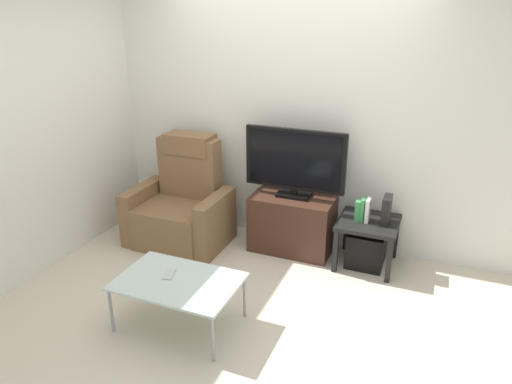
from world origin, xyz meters
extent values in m
plane|color=beige|center=(0.00, 0.00, 0.00)|extent=(6.40, 6.40, 0.00)
cube|color=silver|center=(0.00, 1.13, 1.30)|extent=(6.40, 0.06, 2.60)
cube|color=silver|center=(-1.88, 0.00, 1.30)|extent=(0.06, 4.48, 2.60)
cube|color=#3D2319|center=(0.14, 0.84, 0.28)|extent=(0.80, 0.46, 0.56)
cube|color=black|center=(0.14, 0.62, 0.39)|extent=(0.73, 0.02, 0.02)
cube|color=black|center=(0.14, 0.67, 0.43)|extent=(0.34, 0.11, 0.04)
cube|color=black|center=(0.14, 0.86, 0.58)|extent=(0.32, 0.20, 0.03)
cube|color=black|center=(0.14, 0.86, 0.62)|extent=(0.06, 0.04, 0.05)
cube|color=black|center=(0.14, 0.86, 0.94)|extent=(0.98, 0.05, 0.58)
cube|color=black|center=(0.14, 0.83, 0.94)|extent=(0.90, 0.01, 0.53)
cube|color=brown|center=(-0.98, 0.55, 0.21)|extent=(0.70, 0.72, 0.42)
cube|color=brown|center=(-0.98, 0.82, 0.73)|extent=(0.64, 0.20, 0.62)
cube|color=brown|center=(-0.98, 0.84, 0.98)|extent=(0.50, 0.26, 0.20)
cube|color=brown|center=(-1.40, 0.55, 0.28)|extent=(0.14, 0.68, 0.56)
cube|color=brown|center=(-0.56, 0.55, 0.28)|extent=(0.14, 0.68, 0.56)
cube|color=black|center=(0.88, 0.81, 0.44)|extent=(0.54, 0.54, 0.04)
cube|color=black|center=(0.64, 0.57, 0.21)|extent=(0.04, 0.04, 0.42)
cube|color=black|center=(1.12, 0.57, 0.21)|extent=(0.04, 0.04, 0.42)
cube|color=black|center=(0.64, 1.04, 0.21)|extent=(0.04, 0.04, 0.42)
cube|color=black|center=(1.12, 1.04, 0.21)|extent=(0.04, 0.04, 0.42)
cube|color=black|center=(0.88, 0.81, 0.17)|extent=(0.33, 0.33, 0.33)
cube|color=#388C4C|center=(0.78, 0.79, 0.55)|extent=(0.05, 0.11, 0.19)
cube|color=#388C4C|center=(0.82, 0.79, 0.56)|extent=(0.03, 0.11, 0.21)
cube|color=white|center=(0.87, 0.79, 0.56)|extent=(0.03, 0.12, 0.22)
cube|color=black|center=(1.03, 0.82, 0.58)|extent=(0.07, 0.20, 0.26)
cube|color=#B2C6C1|center=(-0.27, -0.64, 0.38)|extent=(0.90, 0.60, 0.02)
cylinder|color=gray|center=(-0.69, -0.91, 0.18)|extent=(0.02, 0.02, 0.37)
cylinder|color=gray|center=(0.15, -0.91, 0.18)|extent=(0.02, 0.02, 0.37)
cylinder|color=gray|center=(-0.69, -0.37, 0.18)|extent=(0.02, 0.02, 0.37)
cylinder|color=gray|center=(0.15, -0.37, 0.18)|extent=(0.02, 0.02, 0.37)
cube|color=#B7B7BC|center=(-0.37, -0.60, 0.39)|extent=(0.11, 0.16, 0.01)
camera|label=1|loc=(1.40, -3.19, 2.28)|focal=32.98mm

